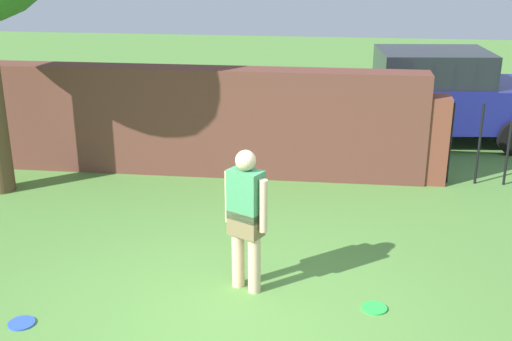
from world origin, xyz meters
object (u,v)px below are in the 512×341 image
Objects in this scene: frisbee_blue at (22,323)px; frisbee_green at (374,308)px; person at (246,214)px; car at (430,96)px.

frisbee_blue and frisbee_green have the same top height.
person is 6.00× the size of frisbee_blue.
car is 6.45m from frisbee_green.
frisbee_green is (1.40, -0.26, -0.89)m from person.
person is 1.68m from frisbee_green.
frisbee_green is (3.57, 0.72, 0.00)m from frisbee_blue.
frisbee_green is (-1.30, -6.26, -0.85)m from car.
person reaches higher than frisbee_green.
person is 6.00× the size of frisbee_green.
car reaches higher than person.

